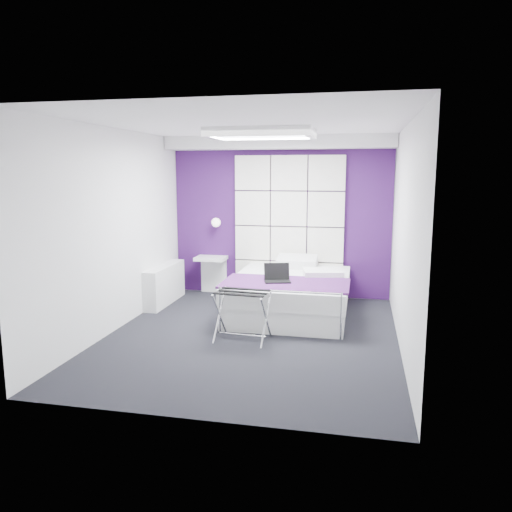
{
  "coord_description": "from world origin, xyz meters",
  "views": [
    {
      "loc": [
        1.3,
        -5.9,
        2.04
      ],
      "look_at": [
        -0.02,
        0.35,
        0.97
      ],
      "focal_mm": 35.0,
      "sensor_mm": 36.0,
      "label": 1
    }
  ],
  "objects_px": {
    "bed": "(291,293)",
    "nightstand": "(211,258)",
    "luggage_rack": "(242,316)",
    "laptop": "(278,277)",
    "wall_lamp": "(217,222)",
    "radiator": "(165,284)"
  },
  "relations": [
    {
      "from": "wall_lamp",
      "to": "bed",
      "type": "distance_m",
      "value": 1.91
    },
    {
      "from": "bed",
      "to": "nightstand",
      "type": "bearing_deg",
      "value": 148.5
    },
    {
      "from": "bed",
      "to": "radiator",
      "type": "bearing_deg",
      "value": 174.8
    },
    {
      "from": "radiator",
      "to": "laptop",
      "type": "height_order",
      "value": "laptop"
    },
    {
      "from": "luggage_rack",
      "to": "laptop",
      "type": "height_order",
      "value": "laptop"
    },
    {
      "from": "nightstand",
      "to": "radiator",
      "type": "bearing_deg",
      "value": -127.33
    },
    {
      "from": "luggage_rack",
      "to": "radiator",
      "type": "bearing_deg",
      "value": 142.53
    },
    {
      "from": "wall_lamp",
      "to": "laptop",
      "type": "distance_m",
      "value": 1.99
    },
    {
      "from": "wall_lamp",
      "to": "nightstand",
      "type": "xyz_separation_m",
      "value": [
        -0.09,
        -0.04,
        -0.6
      ]
    },
    {
      "from": "bed",
      "to": "nightstand",
      "type": "height_order",
      "value": "bed"
    },
    {
      "from": "wall_lamp",
      "to": "luggage_rack",
      "type": "height_order",
      "value": "wall_lamp"
    },
    {
      "from": "wall_lamp",
      "to": "luggage_rack",
      "type": "xyz_separation_m",
      "value": [
        0.97,
        -2.22,
        -0.91
      ]
    },
    {
      "from": "bed",
      "to": "laptop",
      "type": "relative_size",
      "value": 5.94
    },
    {
      "from": "luggage_rack",
      "to": "laptop",
      "type": "relative_size",
      "value": 1.8
    },
    {
      "from": "radiator",
      "to": "bed",
      "type": "xyz_separation_m",
      "value": [
        2.02,
        -0.18,
        0.0
      ]
    },
    {
      "from": "wall_lamp",
      "to": "radiator",
      "type": "height_order",
      "value": "wall_lamp"
    },
    {
      "from": "wall_lamp",
      "to": "luggage_rack",
      "type": "bearing_deg",
      "value": -66.41
    },
    {
      "from": "nightstand",
      "to": "luggage_rack",
      "type": "xyz_separation_m",
      "value": [
        1.06,
        -2.18,
        -0.31
      ]
    },
    {
      "from": "wall_lamp",
      "to": "radiator",
      "type": "xyz_separation_m",
      "value": [
        -0.64,
        -0.76,
        -0.92
      ]
    },
    {
      "from": "bed",
      "to": "wall_lamp",
      "type": "bearing_deg",
      "value": 145.71
    },
    {
      "from": "laptop",
      "to": "wall_lamp",
      "type": "bearing_deg",
      "value": 115.88
    },
    {
      "from": "radiator",
      "to": "laptop",
      "type": "xyz_separation_m",
      "value": [
        1.91,
        -0.65,
        0.34
      ]
    }
  ]
}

